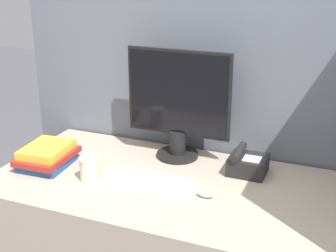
{
  "coord_description": "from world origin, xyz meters",
  "views": [
    {
      "loc": [
        0.68,
        -1.32,
        1.71
      ],
      "look_at": [
        -0.05,
        0.44,
        1.01
      ],
      "focal_mm": 50.0,
      "sensor_mm": 36.0,
      "label": 1
    }
  ],
  "objects_px": {
    "coffee_cup": "(89,169)",
    "keyboard": "(149,181)",
    "mouse": "(206,194)",
    "book_stack": "(47,156)",
    "desk_telephone": "(247,164)",
    "monitor": "(178,107)"
  },
  "relations": [
    {
      "from": "coffee_cup",
      "to": "keyboard",
      "type": "bearing_deg",
      "value": 14.77
    },
    {
      "from": "coffee_cup",
      "to": "mouse",
      "type": "bearing_deg",
      "value": 4.99
    },
    {
      "from": "keyboard",
      "to": "book_stack",
      "type": "xyz_separation_m",
      "value": [
        -0.53,
        -0.01,
        0.04
      ]
    },
    {
      "from": "desk_telephone",
      "to": "coffee_cup",
      "type": "bearing_deg",
      "value": -151.93
    },
    {
      "from": "desk_telephone",
      "to": "book_stack",
      "type": "bearing_deg",
      "value": -162.68
    },
    {
      "from": "book_stack",
      "to": "desk_telephone",
      "type": "height_order",
      "value": "desk_telephone"
    },
    {
      "from": "monitor",
      "to": "book_stack",
      "type": "distance_m",
      "value": 0.67
    },
    {
      "from": "mouse",
      "to": "monitor",
      "type": "bearing_deg",
      "value": 126.78
    },
    {
      "from": "mouse",
      "to": "coffee_cup",
      "type": "relative_size",
      "value": 0.65
    },
    {
      "from": "monitor",
      "to": "keyboard",
      "type": "distance_m",
      "value": 0.41
    },
    {
      "from": "monitor",
      "to": "coffee_cup",
      "type": "height_order",
      "value": "monitor"
    },
    {
      "from": "book_stack",
      "to": "desk_telephone",
      "type": "distance_m",
      "value": 0.95
    },
    {
      "from": "keyboard",
      "to": "mouse",
      "type": "distance_m",
      "value": 0.27
    },
    {
      "from": "mouse",
      "to": "coffee_cup",
      "type": "xyz_separation_m",
      "value": [
        -0.53,
        -0.05,
        0.04
      ]
    },
    {
      "from": "keyboard",
      "to": "monitor",
      "type": "bearing_deg",
      "value": 88.45
    },
    {
      "from": "keyboard",
      "to": "coffee_cup",
      "type": "height_order",
      "value": "coffee_cup"
    },
    {
      "from": "keyboard",
      "to": "book_stack",
      "type": "height_order",
      "value": "book_stack"
    },
    {
      "from": "book_stack",
      "to": "mouse",
      "type": "bearing_deg",
      "value": -0.81
    },
    {
      "from": "keyboard",
      "to": "desk_telephone",
      "type": "relative_size",
      "value": 2.2
    },
    {
      "from": "mouse",
      "to": "desk_telephone",
      "type": "height_order",
      "value": "desk_telephone"
    },
    {
      "from": "mouse",
      "to": "coffee_cup",
      "type": "height_order",
      "value": "coffee_cup"
    },
    {
      "from": "book_stack",
      "to": "keyboard",
      "type": "bearing_deg",
      "value": 1.26
    }
  ]
}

